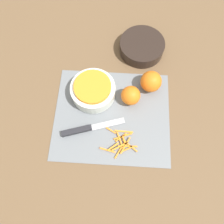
# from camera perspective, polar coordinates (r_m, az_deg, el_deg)

# --- Properties ---
(ground_plane) EXTENTS (4.00, 4.00, 0.00)m
(ground_plane) POSITION_cam_1_polar(r_m,az_deg,el_deg) (0.84, -0.00, -0.88)
(ground_plane) COLOR brown
(cutting_board) EXTENTS (0.44, 0.38, 0.01)m
(cutting_board) POSITION_cam_1_polar(r_m,az_deg,el_deg) (0.84, -0.00, -0.81)
(cutting_board) COLOR slate
(cutting_board) RESTS_ON ground_plane
(bowl_speckled) EXTENTS (0.17, 0.17, 0.07)m
(bowl_speckled) POSITION_cam_1_polar(r_m,az_deg,el_deg) (0.84, -4.96, 5.68)
(bowl_speckled) COLOR silver
(bowl_speckled) RESTS_ON cutting_board
(bowl_dark) EXTENTS (0.19, 0.19, 0.05)m
(bowl_dark) POSITION_cam_1_polar(r_m,az_deg,el_deg) (0.98, 7.77, 16.54)
(bowl_dark) COLOR black
(bowl_dark) RESTS_ON ground_plane
(knife) EXTENTS (0.23, 0.09, 0.02)m
(knife) POSITION_cam_1_polar(r_m,az_deg,el_deg) (0.82, -7.66, -4.54)
(knife) COLOR #232328
(knife) RESTS_ON cutting_board
(orange_left) EXTENTS (0.07, 0.07, 0.07)m
(orange_left) POSITION_cam_1_polar(r_m,az_deg,el_deg) (0.83, 4.90, 4.31)
(orange_left) COLOR orange
(orange_left) RESTS_ON cutting_board
(orange_right) EXTENTS (0.08, 0.08, 0.08)m
(orange_right) POSITION_cam_1_polar(r_m,az_deg,el_deg) (0.86, 10.14, 7.84)
(orange_right) COLOR orange
(orange_right) RESTS_ON cutting_board
(peel_pile) EXTENTS (0.14, 0.12, 0.01)m
(peel_pile) POSITION_cam_1_polar(r_m,az_deg,el_deg) (0.80, 2.46, -8.03)
(peel_pile) COLOR orange
(peel_pile) RESTS_ON cutting_board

